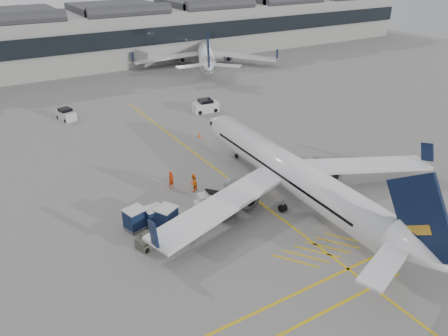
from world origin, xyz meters
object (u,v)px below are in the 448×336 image
airliner_main (293,174)px  ramp_agent_b (193,183)px  baggage_cart_a (224,207)px  belt_loader (212,201)px  ramp_agent_a (171,180)px  pushback_tug (150,240)px

airliner_main → ramp_agent_b: (-7.94, 6.58, -1.83)m
baggage_cart_a → airliner_main: bearing=-27.6°
airliner_main → belt_loader: (-7.74, 2.90, -2.28)m
baggage_cart_a → ramp_agent_b: bearing=69.2°
ramp_agent_a → airliner_main: bearing=-60.0°
belt_loader → pushback_tug: bearing=-153.0°
belt_loader → baggage_cart_a: size_ratio=2.04×
pushback_tug → ramp_agent_a: bearing=38.1°
baggage_cart_a → ramp_agent_a: ramp_agent_a is taller
baggage_cart_a → pushback_tug: (-7.94, -0.63, -0.49)m
belt_loader → ramp_agent_a: size_ratio=2.34×
belt_loader → baggage_cart_a: bearing=-83.0°
belt_loader → ramp_agent_a: (-1.90, 5.51, 0.45)m
baggage_cart_a → pushback_tug: baggage_cart_a is taller
baggage_cart_a → ramp_agent_a: 7.98m
ramp_agent_b → pushback_tug: bearing=9.9°
ramp_agent_b → baggage_cart_a: bearing=61.5°
baggage_cart_a → ramp_agent_b: (-0.19, 5.92, -0.04)m
ramp_agent_a → ramp_agent_b: (1.70, -1.83, -0.00)m
pushback_tug → baggage_cart_a: bearing=-11.6°
airliner_main → pushback_tug: airliner_main is taller
baggage_cart_a → pushback_tug: size_ratio=0.91×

